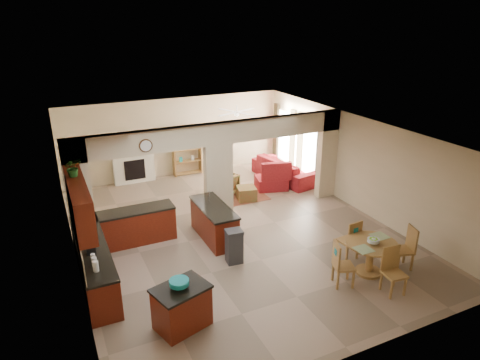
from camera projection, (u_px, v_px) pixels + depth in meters
name	position (u px, v px, depth m)	size (l,w,h in m)	color
floor	(233.00, 231.00, 11.61)	(10.00, 10.00, 0.00)	gray
ceiling	(233.00, 131.00, 10.60)	(10.00, 10.00, 0.00)	white
wall_back	(175.00, 137.00, 15.32)	(8.00, 8.00, 0.00)	beige
wall_front	(361.00, 287.00, 6.89)	(8.00, 8.00, 0.00)	beige
wall_left	(70.00, 212.00, 9.51)	(10.00, 10.00, 0.00)	beige
wall_right	(355.00, 162.00, 12.70)	(10.00, 10.00, 0.00)	beige
partition_left_pier	(79.00, 194.00, 10.47)	(0.60, 0.25, 2.80)	beige
partition_center_pier	(219.00, 182.00, 12.06)	(0.80, 0.25, 2.20)	beige
partition_right_pier	(327.00, 154.00, 13.43)	(0.60, 0.25, 2.80)	beige
partition_header	(218.00, 133.00, 11.55)	(8.00, 0.25, 0.60)	beige
kitchen_counter	(110.00, 247.00, 9.93)	(2.52, 3.29, 1.48)	#461008
upper_cabinets	(79.00, 202.00, 8.72)	(0.35, 2.40, 0.90)	#461008
peninsula	(214.00, 222.00, 11.11)	(0.70, 1.85, 0.91)	#461008
wall_clock	(146.00, 146.00, 10.64)	(0.34, 0.34, 0.03)	#50321A
rug	(240.00, 196.00, 13.86)	(1.60, 1.30, 0.01)	#935535
fireplace	(134.00, 166.00, 14.82)	(1.60, 0.35, 1.20)	white
shelving_unit	(187.00, 151.00, 15.49)	(1.00, 0.32, 1.80)	olive
window_a	(310.00, 149.00, 14.70)	(0.02, 0.90, 1.90)	white
window_b	(285.00, 137.00, 16.13)	(0.02, 0.90, 1.90)	white
glazed_door	(297.00, 146.00, 15.47)	(0.02, 0.70, 2.10)	white
drape_a_left	(320.00, 153.00, 14.18)	(0.10, 0.28, 2.30)	#43211A
drape_a_right	(300.00, 144.00, 15.19)	(0.10, 0.28, 2.30)	#43211A
drape_b_left	(292.00, 141.00, 15.61)	(0.10, 0.28, 2.30)	#43211A
drape_b_right	(276.00, 133.00, 16.62)	(0.10, 0.28, 2.30)	#43211A
ceiling_fan	(237.00, 112.00, 13.81)	(1.00, 1.00, 0.10)	white
kitchen_island	(182.00, 307.00, 7.93)	(1.15, 0.96, 0.86)	#461008
teal_bowl	(179.00, 284.00, 7.73)	(0.36, 0.36, 0.17)	teal
trash_can	(234.00, 248.00, 10.04)	(0.37, 0.31, 0.78)	#2B2B2D
dining_table	(370.00, 253.00, 9.57)	(1.15, 1.15, 0.78)	olive
fruit_bowl	(373.00, 241.00, 9.39)	(0.27, 0.27, 0.14)	#78C329
sofa	(285.00, 169.00, 15.18)	(1.02, 2.62, 0.76)	maroon
chaise	(271.00, 183.00, 14.45)	(1.00, 0.82, 0.40)	maroon
armchair	(224.00, 184.00, 13.92)	(0.74, 0.76, 0.69)	maroon
ottoman	(246.00, 193.00, 13.55)	(0.58, 0.58, 0.42)	maroon
plant	(73.00, 167.00, 8.79)	(0.35, 0.31, 0.39)	#124513
chair_north	(351.00, 239.00, 10.11)	(0.46, 0.46, 1.02)	olive
chair_east	(407.00, 246.00, 9.78)	(0.52, 0.52, 1.02)	olive
chair_south	(392.00, 268.00, 8.93)	(0.46, 0.46, 1.02)	olive
chair_west	(340.00, 262.00, 9.13)	(0.53, 0.53, 1.02)	olive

